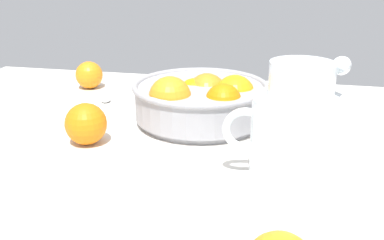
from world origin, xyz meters
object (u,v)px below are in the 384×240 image
at_px(juice_pitcher, 296,137).
at_px(loose_orange_3, 86,124).
at_px(spoon, 106,96).
at_px(loose_orange_0, 89,75).
at_px(fruit_bowl, 200,100).

distance_m(juice_pitcher, loose_orange_3, 0.37).
bearing_deg(loose_orange_3, spoon, 105.30).
bearing_deg(loose_orange_0, spoon, -44.65).
xyz_separation_m(fruit_bowl, juice_pitcher, (0.19, -0.21, 0.02)).
bearing_deg(loose_orange_3, fruit_bowl, 39.60).
bearing_deg(loose_orange_0, loose_orange_3, -67.00).
xyz_separation_m(loose_orange_0, loose_orange_3, (0.14, -0.34, 0.00)).
bearing_deg(juice_pitcher, loose_orange_3, 170.91).
distance_m(fruit_bowl, juice_pitcher, 0.28).
bearing_deg(spoon, loose_orange_3, -74.70).
height_order(juice_pitcher, spoon, juice_pitcher).
relative_size(fruit_bowl, loose_orange_0, 4.00).
height_order(fruit_bowl, spoon, fruit_bowl).
height_order(loose_orange_3, spoon, loose_orange_3).
relative_size(loose_orange_0, spoon, 0.47).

